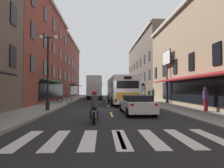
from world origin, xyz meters
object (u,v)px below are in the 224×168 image
Objects in this scene: street_lamp_twin at (48,69)px; pedestrian_far at (149,95)px; sedan_mid at (95,94)px; bicycle_near at (64,100)px; transit_bus at (120,90)px; pedestrian_mid at (153,95)px; billboard_sign at (167,64)px; sedan_near at (136,104)px; box_truck at (95,88)px; pedestrian_near at (145,94)px; pedestrian_rear at (206,98)px; motorcycle_rider at (94,109)px.

pedestrian_far is at bearing 44.28° from street_lamp_twin.
bicycle_near is (-2.83, -20.50, -0.20)m from sedan_mid.
transit_bus is 3.98m from pedestrian_mid.
sedan_near is at bearing -120.93° from billboard_sign.
pedestrian_near is (8.36, -2.36, -1.05)m from box_truck.
sedan_mid is 30.73m from pedestrian_rear.
pedestrian_near reaches higher than bicycle_near.
transit_bus is at bearing -71.68° from box_truck.
pedestrian_mid is 0.98× the size of pedestrian_rear.
motorcycle_rider reaches higher than sedan_near.
sedan_near is 1.07× the size of sedan_mid.
street_lamp_twin is (-11.63, 1.37, 2.23)m from pedestrian_rear.
transit_bus reaches higher than sedan_near.
pedestrian_far is at bearing -48.98° from box_truck.
transit_bus is 6.31× the size of pedestrian_rear.
sedan_near is at bearing 145.06° from pedestrian_far.
box_truck is 1.35× the size of street_lamp_twin.
transit_bus is at bearing -59.93° from pedestrian_mid.
pedestrian_rear is 11.92m from street_lamp_twin.
pedestrian_rear reaches higher than pedestrian_near.
pedestrian_rear is (7.88, 3.33, 0.36)m from motorcycle_rider.
transit_bus is 9.51m from pedestrian_near.
pedestrian_rear reaches higher than pedestrian_mid.
pedestrian_near is 19.92m from street_lamp_twin.
billboard_sign is at bearing 56.29° from motorcycle_rider.
pedestrian_rear reaches higher than sedan_near.
street_lamp_twin is (-6.36, -8.13, 1.65)m from transit_bus.
billboard_sign is 3.47× the size of pedestrian_rear.
pedestrian_mid is 13.22m from street_lamp_twin.
billboard_sign is at bearing -7.14° from transit_bus.
pedestrian_far reaches higher than motorcycle_rider.
pedestrian_mid is 0.31× the size of street_lamp_twin.
pedestrian_mid is (10.50, 0.48, 0.55)m from bicycle_near.
box_truck is 4.38× the size of pedestrian_mid.
pedestrian_mid is (7.41, -10.64, -0.97)m from box_truck.
pedestrian_mid is at bearing -3.99° from pedestrian_near.
sedan_near is 2.86× the size of bicycle_near.
transit_bus is (-5.49, 0.69, -3.12)m from billboard_sign.
billboard_sign reaches higher than sedan_near.
box_truck reaches higher than pedestrian_far.
street_lamp_twin is (-11.25, -16.27, 2.33)m from pedestrian_near.
transit_bus is 10.46m from street_lamp_twin.
pedestrian_mid is at bearing 37.83° from street_lamp_twin.
pedestrian_near is 6.26m from pedestrian_far.
street_lamp_twin is (-10.33, -10.07, 2.35)m from pedestrian_far.
pedestrian_mid is (3.93, -0.14, -0.60)m from transit_bus.
street_lamp_twin is at bearing -128.03° from transit_bus.
motorcycle_rider is 0.36× the size of street_lamp_twin.
pedestrian_near is 0.27× the size of street_lamp_twin.
transit_bus is at bearing -28.39° from pedestrian_near.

